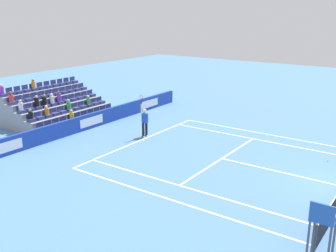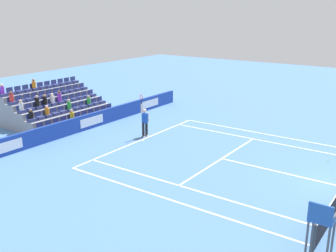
% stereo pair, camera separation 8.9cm
% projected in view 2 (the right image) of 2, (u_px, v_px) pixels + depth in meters
% --- Properties ---
extents(line_baseline, '(10.97, 0.10, 0.01)m').
position_uv_depth(line_baseline, '(142.00, 140.00, 23.95)').
color(line_baseline, white).
rests_on(line_baseline, ground).
extents(line_service, '(8.23, 0.10, 0.01)m').
position_uv_depth(line_service, '(222.00, 159.00, 20.92)').
color(line_service, white).
rests_on(line_service, ground).
extents(line_centre_service, '(0.10, 6.40, 0.01)m').
position_uv_depth(line_centre_service, '(280.00, 172.00, 19.15)').
color(line_centre_service, white).
rests_on(line_centre_service, ground).
extents(line_singles_sideline_left, '(0.10, 11.89, 0.01)m').
position_uv_depth(line_singles_sideline_left, '(188.00, 188.00, 17.44)').
color(line_singles_sideline_left, white).
rests_on(line_singles_sideline_left, ground).
extents(line_singles_sideline_right, '(0.10, 11.89, 0.01)m').
position_uv_depth(line_singles_sideline_right, '(260.00, 140.00, 23.89)').
color(line_singles_sideline_right, white).
rests_on(line_singles_sideline_right, ground).
extents(line_doubles_sideline_left, '(0.10, 11.89, 0.01)m').
position_uv_depth(line_doubles_sideline_left, '(170.00, 200.00, 16.37)').
color(line_doubles_sideline_left, white).
rests_on(line_doubles_sideline_left, ground).
extents(line_doubles_sideline_right, '(0.10, 11.89, 0.01)m').
position_uv_depth(line_doubles_sideline_right, '(269.00, 135.00, 24.96)').
color(line_doubles_sideline_right, white).
rests_on(line_doubles_sideline_right, ground).
extents(line_centre_mark, '(0.10, 0.20, 0.01)m').
position_uv_depth(line_centre_mark, '(143.00, 140.00, 23.90)').
color(line_centre_mark, white).
rests_on(line_centre_mark, ground).
extents(sponsor_barrier, '(19.13, 0.22, 1.02)m').
position_uv_depth(sponsor_barrier, '(91.00, 121.00, 26.22)').
color(sponsor_barrier, '#193899').
rests_on(sponsor_barrier, ground).
extents(tennis_player, '(0.51, 0.42, 2.85)m').
position_uv_depth(tennis_player, '(145.00, 121.00, 24.33)').
color(tennis_player, black).
rests_on(tennis_player, ground).
extents(umpire_chair, '(0.70, 0.70, 2.34)m').
position_uv_depth(umpire_chair, '(321.00, 226.00, 11.47)').
color(umpire_chair, '#474C54').
rests_on(umpire_chair, ground).
extents(stadium_stand, '(6.82, 4.75, 2.97)m').
position_uv_depth(stadium_stand, '(55.00, 109.00, 28.09)').
color(stadium_stand, gray).
rests_on(stadium_stand, ground).
extents(loose_tennis_ball, '(0.07, 0.07, 0.07)m').
position_uv_depth(loose_tennis_ball, '(328.00, 161.00, 20.48)').
color(loose_tennis_ball, '#D1E533').
rests_on(loose_tennis_ball, ground).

